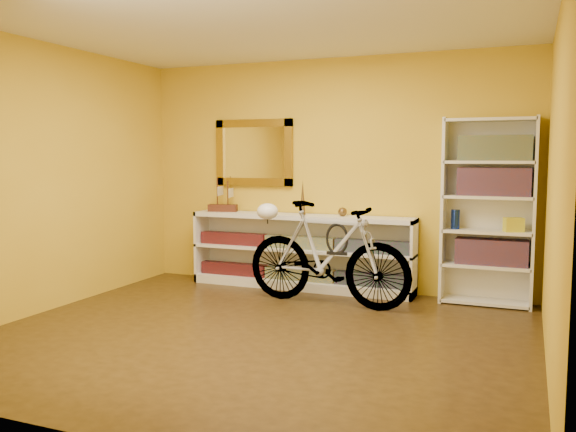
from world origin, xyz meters
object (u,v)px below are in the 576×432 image
at_px(helmet, 268,211).
at_px(bookcase, 488,212).
at_px(bicycle, 327,254).
at_px(console_unit, 301,252).

bearing_deg(helmet, bookcase, 14.89).
bearing_deg(bicycle, console_unit, 45.26).
distance_m(console_unit, bookcase, 2.08).
height_order(bookcase, helmet, bookcase).
bearing_deg(bicycle, helmet, 90.00).
bearing_deg(console_unit, bookcase, 0.71).
xyz_separation_m(console_unit, helmet, (-0.16, -0.55, 0.50)).
xyz_separation_m(console_unit, bookcase, (2.01, 0.03, 0.52)).
relative_size(bicycle, helmet, 7.84).
relative_size(console_unit, bicycle, 1.45).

